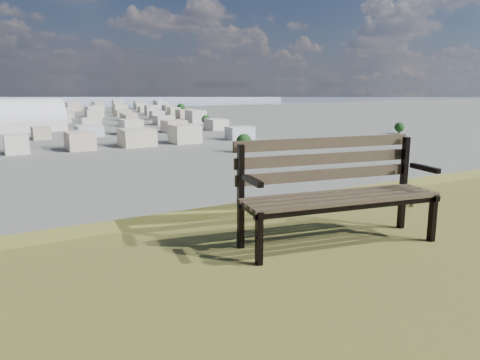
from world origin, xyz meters
TOP-DOWN VIEW (x-y plane):
  - park_bench at (0.59, 2.65)m, footprint 2.05×0.95m
  - arena at (14.48, 296.56)m, footprint 59.00×27.26m

SIDE VIEW (x-z plane):
  - arena at x=14.48m, z-range -6.46..17.98m
  - park_bench at x=0.59m, z-range 25.07..26.10m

